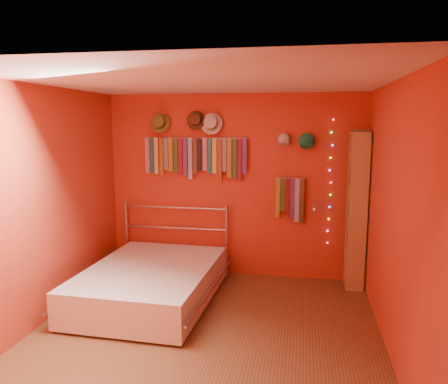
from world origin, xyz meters
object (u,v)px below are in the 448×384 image
Objects in this scene: reading_lamp at (315,209)px; bed at (151,283)px; tie_rack at (195,156)px; bookshelf at (360,210)px.

reading_lamp is 2.25m from bed.
reading_lamp reaches higher than bed.
tie_rack is 1.82m from bed.
reading_lamp is at bearing -6.20° from tie_rack.
reading_lamp is 0.15× the size of bed.
tie_rack is 1.75m from reading_lamp.
bed is at bearing -105.10° from tie_rack.
reading_lamp is (1.62, -0.18, -0.65)m from tie_rack.
bed is (-0.29, -1.07, -1.44)m from tie_rack.
reading_lamp is 0.57m from bookshelf.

